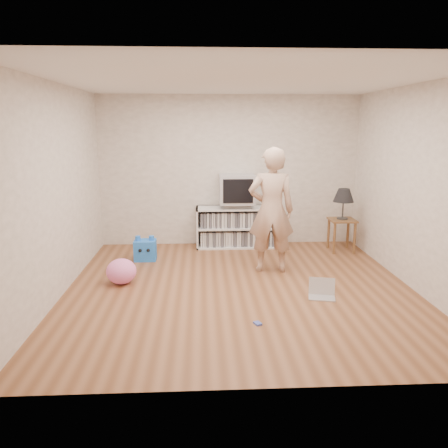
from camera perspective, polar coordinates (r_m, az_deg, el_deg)
name	(u,v)px	position (r m, az deg, el deg)	size (l,w,h in m)	color
ground	(240,288)	(5.79, 2.06, -8.34)	(4.50, 4.50, 0.00)	brown
walls	(240,190)	(5.46, 2.17, 4.49)	(4.52, 4.52, 2.60)	#B9AFA3
ceiling	(241,81)	(5.43, 2.29, 18.20)	(4.50, 4.50, 0.01)	white
media_unit	(237,227)	(7.64, 1.64, -0.36)	(1.40, 0.45, 0.70)	white
dvd_deck	(237,205)	(7.55, 1.67, 2.46)	(0.45, 0.35, 0.07)	gray
crt_tv	(237,189)	(7.50, 1.69, 4.60)	(0.60, 0.53, 0.50)	#A8A8AD
side_table	(342,227)	(7.60, 15.13, -0.37)	(0.42, 0.42, 0.55)	brown
table_lamp	(344,196)	(7.50, 15.36, 3.54)	(0.34, 0.34, 0.52)	#333333
person	(271,211)	(6.26, 6.20, 1.76)	(0.66, 0.43, 1.80)	tan
laptop	(322,292)	(5.63, 12.65, -8.65)	(0.37, 0.32, 0.22)	silver
playing_cards	(258,323)	(4.81, 4.42, -12.82)	(0.07, 0.09, 0.02)	#4659BD
plush_blue	(145,250)	(7.01, -10.25, -3.33)	(0.34, 0.30, 0.39)	blue
plush_pink	(121,271)	(6.05, -13.26, -6.04)	(0.40, 0.40, 0.34)	pink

